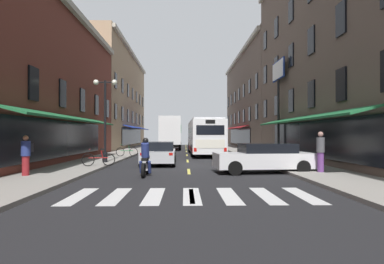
# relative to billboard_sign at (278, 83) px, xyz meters

# --- Properties ---
(ground_plane) EXTENTS (34.80, 80.00, 0.10)m
(ground_plane) POSITION_rel_billboard_sign_xyz_m (-7.05, -5.95, -5.84)
(ground_plane) COLOR black
(lane_centre_dashes) EXTENTS (0.14, 73.90, 0.01)m
(lane_centre_dashes) POSITION_rel_billboard_sign_xyz_m (-7.05, -6.20, -5.78)
(lane_centre_dashes) COLOR #DBCC4C
(lane_centre_dashes) RESTS_ON ground
(crosswalk_near) EXTENTS (7.10, 2.80, 0.01)m
(crosswalk_near) POSITION_rel_billboard_sign_xyz_m (-7.05, -15.95, -5.78)
(crosswalk_near) COLOR silver
(crosswalk_near) RESTS_ON ground
(sidewalk_left) EXTENTS (3.00, 80.00, 0.14)m
(sidewalk_left) POSITION_rel_billboard_sign_xyz_m (-12.95, -5.95, -5.72)
(sidewalk_left) COLOR gray
(sidewalk_left) RESTS_ON ground
(sidewalk_right) EXTENTS (3.00, 80.00, 0.14)m
(sidewalk_right) POSITION_rel_billboard_sign_xyz_m (-1.15, -5.95, -5.72)
(sidewalk_right) COLOR gray
(sidewalk_right) RESTS_ON ground
(billboard_sign) EXTENTS (0.40, 2.98, 7.37)m
(billboard_sign) POSITION_rel_billboard_sign_xyz_m (0.00, 0.00, 0.00)
(billboard_sign) COLOR black
(billboard_sign) RESTS_ON sidewalk_right
(transit_bus) EXTENTS (2.79, 11.65, 3.09)m
(transit_bus) POSITION_rel_billboard_sign_xyz_m (-5.49, 4.39, -4.16)
(transit_bus) COLOR white
(transit_bus) RESTS_ON ground
(box_truck) EXTENTS (2.58, 8.07, 3.84)m
(box_truck) POSITION_rel_billboard_sign_xyz_m (-8.91, 14.20, -3.78)
(box_truck) COLOR #B21E19
(box_truck) RESTS_ON ground
(sedan_near) EXTENTS (2.08, 4.82, 1.37)m
(sedan_near) POSITION_rel_billboard_sign_xyz_m (-8.79, -5.58, -5.09)
(sedan_near) COLOR silver
(sedan_near) RESTS_ON ground
(sedan_mid) EXTENTS (2.04, 4.42, 1.43)m
(sedan_mid) POSITION_rel_billboard_sign_xyz_m (-8.75, 24.20, -5.06)
(sedan_mid) COLOR maroon
(sedan_mid) RESTS_ON ground
(sedan_far) EXTENTS (4.68, 2.25, 1.38)m
(sedan_far) POSITION_rel_billboard_sign_xyz_m (-3.52, -10.11, -5.08)
(sedan_far) COLOR silver
(sedan_far) RESTS_ON ground
(motorcycle_rider) EXTENTS (0.62, 2.07, 1.66)m
(motorcycle_rider) POSITION_rel_billboard_sign_xyz_m (-8.95, -11.24, -5.08)
(motorcycle_rider) COLOR black
(motorcycle_rider) RESTS_ON ground
(bicycle_near) EXTENTS (1.70, 0.48, 0.91)m
(bicycle_near) POSITION_rel_billboard_sign_xyz_m (-11.79, -7.99, -5.28)
(bicycle_near) COLOR black
(bicycle_near) RESTS_ON sidewalk_left
(bicycle_mid) EXTENTS (1.71, 0.48, 0.91)m
(bicycle_mid) POSITION_rel_billboard_sign_xyz_m (-11.65, -0.09, -5.28)
(bicycle_mid) COLOR black
(bicycle_mid) RESTS_ON sidewalk_left
(pedestrian_near) EXTENTS (0.37, 0.52, 1.62)m
(pedestrian_near) POSITION_rel_billboard_sign_xyz_m (-13.68, -12.03, -4.79)
(pedestrian_near) COLOR maroon
(pedestrian_near) RESTS_ON sidewalk_left
(pedestrian_mid) EXTENTS (0.36, 0.36, 1.79)m
(pedestrian_mid) POSITION_rel_billboard_sign_xyz_m (-1.23, -11.05, -4.72)
(pedestrian_mid) COLOR #66387F
(pedestrian_mid) RESTS_ON sidewalk_right
(street_lamp_twin) EXTENTS (1.42, 0.32, 4.96)m
(street_lamp_twin) POSITION_rel_billboard_sign_xyz_m (-12.03, -5.50, -2.89)
(street_lamp_twin) COLOR black
(street_lamp_twin) RESTS_ON sidewalk_left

